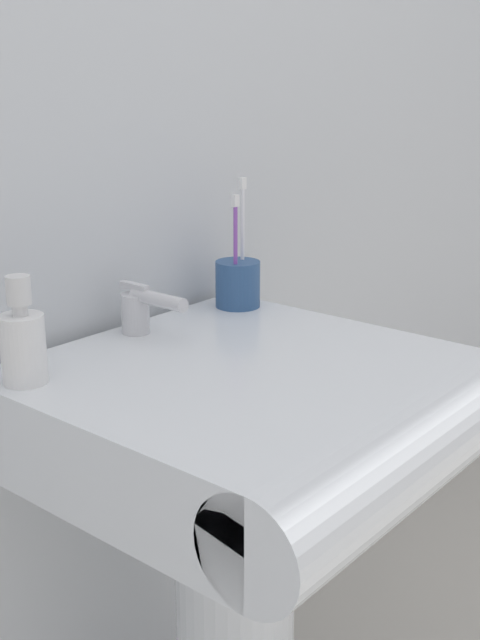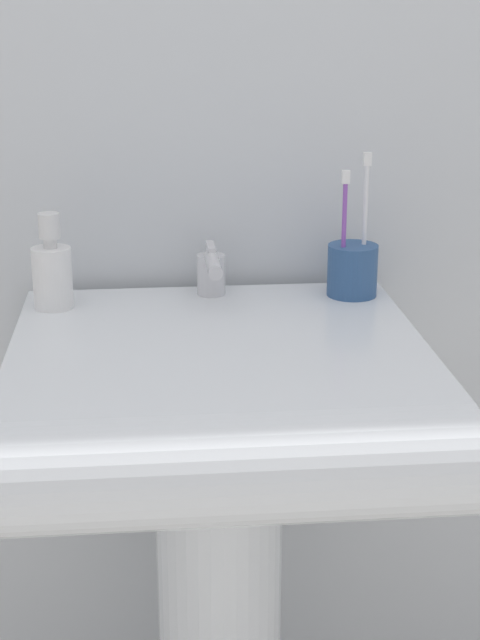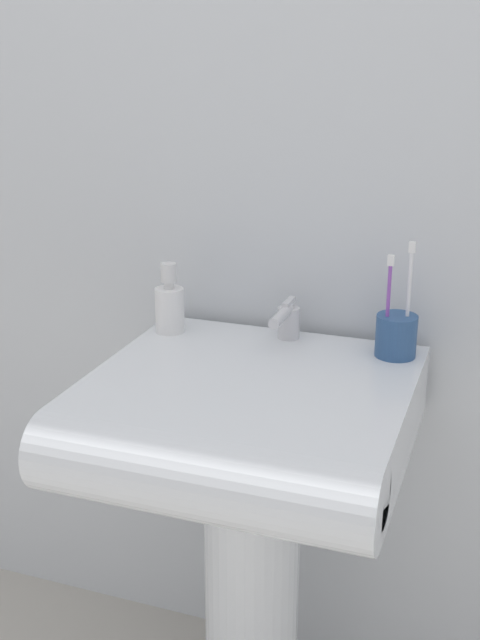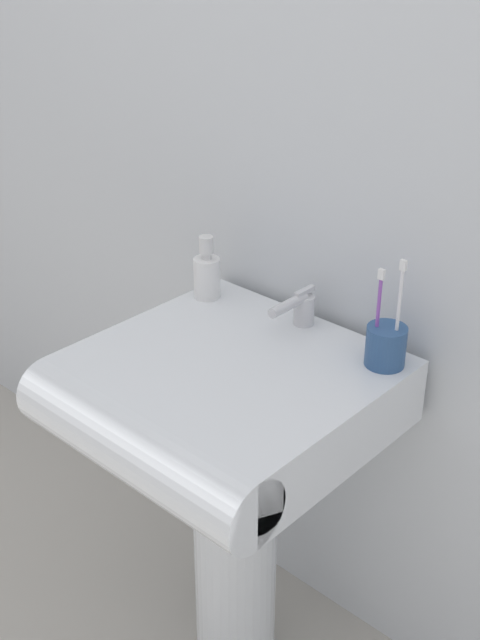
{
  "view_description": "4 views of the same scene",
  "coord_description": "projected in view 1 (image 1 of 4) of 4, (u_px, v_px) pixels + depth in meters",
  "views": [
    {
      "loc": [
        -0.82,
        -0.69,
        1.2
      ],
      "look_at": [
        -0.0,
        -0.01,
        0.87
      ],
      "focal_mm": 45.0,
      "sensor_mm": 36.0,
      "label": 1
    },
    {
      "loc": [
        -0.09,
        -1.27,
        1.27
      ],
      "look_at": [
        0.03,
        0.02,
        0.83
      ],
      "focal_mm": 55.0,
      "sensor_mm": 36.0,
      "label": 2
    },
    {
      "loc": [
        0.42,
        -1.26,
        1.38
      ],
      "look_at": [
        -0.03,
        0.01,
        0.91
      ],
      "focal_mm": 45.0,
      "sensor_mm": 36.0,
      "label": 3
    },
    {
      "loc": [
        0.92,
        -0.99,
        1.61
      ],
      "look_at": [
        0.03,
        -0.02,
        0.91
      ],
      "focal_mm": 45.0,
      "sensor_mm": 36.0,
      "label": 4
    }
  ],
  "objects": [
    {
      "name": "faucet",
      "position": [
        142.0,
        309.0,
        1.25
      ],
      "size": [
        0.04,
        0.13,
        0.08
      ],
      "color": "silver",
      "rests_on": "sink_basin"
    },
    {
      "name": "soap_bottle",
      "position": [
        23.0,
        343.0,
        1.05
      ],
      "size": [
        0.06,
        0.06,
        0.15
      ],
      "color": "white",
      "rests_on": "sink_basin"
    },
    {
      "name": "sink_basin",
      "position": [
        264.0,
        417.0,
        1.12
      ],
      "size": [
        0.57,
        0.57,
        0.14
      ],
      "color": "white",
      "rests_on": "sink_pedestal"
    },
    {
      "name": "wall_back",
      "position": [
        83.0,
        74.0,
        1.2
      ],
      "size": [
        5.0,
        0.05,
        2.4
      ],
      "primitive_type": "cube",
      "color": "silver",
      "rests_on": "ground"
    },
    {
      "name": "toothbrush_cup",
      "position": [
        238.0,
        282.0,
        1.4
      ],
      "size": [
        0.08,
        0.08,
        0.22
      ],
      "color": "#2D5184",
      "rests_on": "sink_basin"
    }
  ]
}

